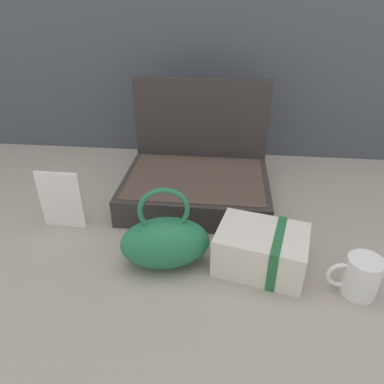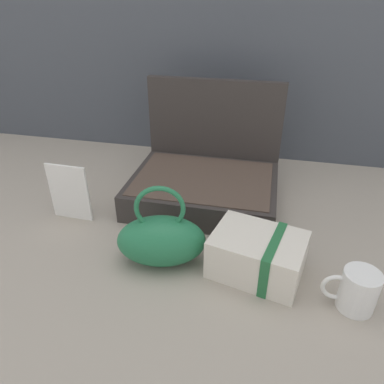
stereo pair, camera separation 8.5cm
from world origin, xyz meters
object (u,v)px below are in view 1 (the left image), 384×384
Objects in this scene: teal_pouch_handbag at (165,242)px; coffee_mug at (360,276)px; open_suitcase at (197,175)px; cream_toiletry_bag at (263,250)px; info_card_left at (61,200)px.

coffee_mug is (0.43, -0.05, -0.02)m from teal_pouch_handbag.
coffee_mug is at bearing -6.46° from teal_pouch_handbag.
coffee_mug is at bearing -44.40° from open_suitcase.
cream_toiletry_bag is 2.08× the size of coffee_mug.
cream_toiletry_bag is at bearing 3.46° from teal_pouch_handbag.
open_suitcase is at bearing 32.30° from info_card_left.
teal_pouch_handbag reaches higher than cream_toiletry_bag.
info_card_left is (-0.53, 0.11, 0.03)m from cream_toiletry_bag.
teal_pouch_handbag is 0.23m from cream_toiletry_bag.
open_suitcase is 1.87× the size of cream_toiletry_bag.
teal_pouch_handbag is 0.33m from info_card_left.
open_suitcase is 0.33m from teal_pouch_handbag.
cream_toiletry_bag is at bearing -59.85° from open_suitcase.
teal_pouch_handbag is at bearing -176.54° from cream_toiletry_bag.
open_suitcase reaches higher than cream_toiletry_bag.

